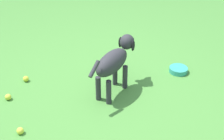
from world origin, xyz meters
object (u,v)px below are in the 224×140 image
object	(u,v)px
tennis_ball_1	(20,131)
tennis_ball_2	(8,97)
water_bowl	(178,70)
tennis_ball_0	(26,79)
dog	(115,61)

from	to	relation	value
tennis_ball_1	tennis_ball_2	bearing A→B (deg)	-102.57
tennis_ball_1	water_bowl	xyz separation A→B (m)	(-1.94, 0.20, -0.00)
tennis_ball_0	tennis_ball_2	xyz separation A→B (m)	(0.30, 0.20, 0.00)
tennis_ball_0	water_bowl	size ratio (longest dim) A/B	0.30
tennis_ball_2	dog	bearing A→B (deg)	149.13
dog	water_bowl	world-z (taller)	dog
tennis_ball_0	tennis_ball_2	bearing A→B (deg)	34.04
dog	tennis_ball_1	size ratio (longest dim) A/B	12.29
tennis_ball_1	water_bowl	distance (m)	1.95
tennis_ball_2	water_bowl	distance (m)	1.97
dog	tennis_ball_2	distance (m)	1.18
water_bowl	tennis_ball_2	bearing A→B (deg)	-22.75
dog	tennis_ball_2	xyz separation A→B (m)	(0.97, -0.58, -0.35)
tennis_ball_1	tennis_ball_2	xyz separation A→B (m)	(-0.12, -0.56, 0.00)
dog	water_bowl	bearing A→B (deg)	-31.35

